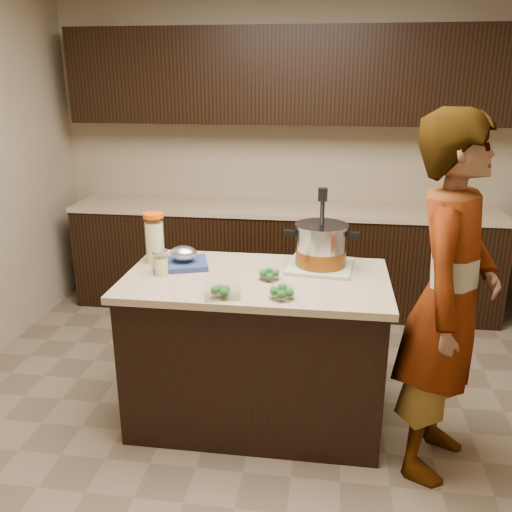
% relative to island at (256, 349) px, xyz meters
% --- Properties ---
extents(ground_plane, '(4.00, 4.00, 0.00)m').
position_rel_island_xyz_m(ground_plane, '(0.00, 0.00, -0.45)').
color(ground_plane, brown).
rests_on(ground_plane, ground).
extents(room_shell, '(4.04, 4.04, 2.72)m').
position_rel_island_xyz_m(room_shell, '(0.00, 0.00, 1.26)').
color(room_shell, tan).
rests_on(room_shell, ground).
extents(back_cabinets, '(3.60, 0.63, 2.33)m').
position_rel_island_xyz_m(back_cabinets, '(0.00, 1.74, 0.49)').
color(back_cabinets, black).
rests_on(back_cabinets, ground).
extents(island, '(1.46, 0.81, 0.90)m').
position_rel_island_xyz_m(island, '(0.00, 0.00, 0.00)').
color(island, black).
rests_on(island, ground).
extents(dish_towel, '(0.40, 0.40, 0.02)m').
position_rel_island_xyz_m(dish_towel, '(0.35, 0.20, 0.46)').
color(dish_towel, '#6A9262').
rests_on(dish_towel, island).
extents(stock_pot, '(0.43, 0.31, 0.43)m').
position_rel_island_xyz_m(stock_pot, '(0.35, 0.19, 0.57)').
color(stock_pot, '#B7B7BC').
rests_on(stock_pot, dish_towel).
extents(lemonade_pitcher, '(0.14, 0.14, 0.29)m').
position_rel_island_xyz_m(lemonade_pitcher, '(-0.63, 0.16, 0.58)').
color(lemonade_pitcher, '#E9E38E').
rests_on(lemonade_pitcher, island).
extents(mason_jar, '(0.12, 0.12, 0.15)m').
position_rel_island_xyz_m(mason_jar, '(-0.53, -0.03, 0.51)').
color(mason_jar, '#E9E38E').
rests_on(mason_jar, island).
extents(broccoli_tub_left, '(0.12, 0.12, 0.05)m').
position_rel_island_xyz_m(broccoli_tub_left, '(0.08, -0.03, 0.47)').
color(broccoli_tub_left, silver).
rests_on(broccoli_tub_left, island).
extents(broccoli_tub_right, '(0.16, 0.16, 0.06)m').
position_rel_island_xyz_m(broccoli_tub_right, '(0.17, -0.29, 0.47)').
color(broccoli_tub_right, silver).
rests_on(broccoli_tub_right, island).
extents(broccoli_tub_rect, '(0.21, 0.17, 0.06)m').
position_rel_island_xyz_m(broccoli_tub_rect, '(-0.13, -0.31, 0.48)').
color(broccoli_tub_rect, silver).
rests_on(broccoli_tub_rect, island).
extents(blue_tray, '(0.37, 0.33, 0.12)m').
position_rel_island_xyz_m(blue_tray, '(-0.45, 0.10, 0.49)').
color(blue_tray, navy).
rests_on(blue_tray, island).
extents(person, '(0.67, 0.79, 1.83)m').
position_rel_island_xyz_m(person, '(0.98, -0.25, 0.46)').
color(person, gray).
rests_on(person, ground).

